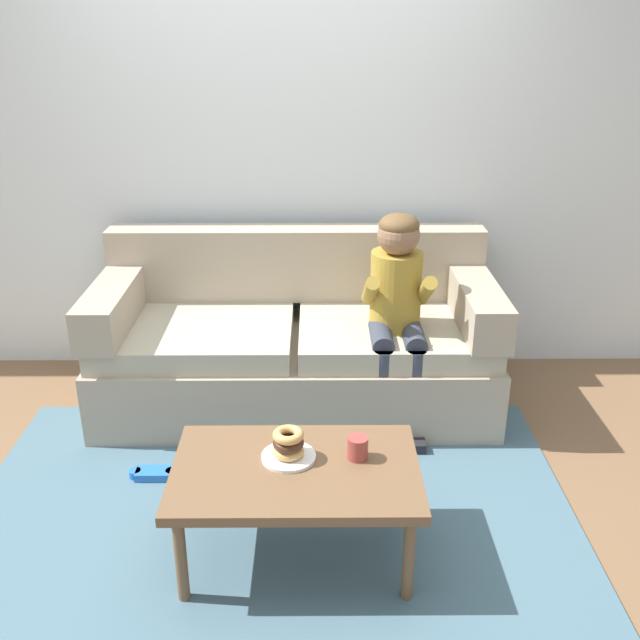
{
  "coord_description": "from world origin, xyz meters",
  "views": [
    {
      "loc": [
        0.2,
        -2.68,
        1.97
      ],
      "look_at": [
        0.22,
        0.45,
        0.65
      ],
      "focal_mm": 40.14,
      "sensor_mm": 36.0,
      "label": 1
    }
  ],
  "objects_px": {
    "coffee_table": "(296,477)",
    "donut": "(289,451)",
    "person_child": "(397,301)",
    "toy_controller": "(154,475)",
    "mug": "(358,448)",
    "couch": "(296,345)"
  },
  "relations": [
    {
      "from": "donut",
      "to": "toy_controller",
      "type": "bearing_deg",
      "value": 144.96
    },
    {
      "from": "couch",
      "to": "mug",
      "type": "bearing_deg",
      "value": -77.6
    },
    {
      "from": "toy_controller",
      "to": "mug",
      "type": "bearing_deg",
      "value": -49.01
    },
    {
      "from": "couch",
      "to": "mug",
      "type": "distance_m",
      "value": 1.24
    },
    {
      "from": "person_child",
      "to": "coffee_table",
      "type": "bearing_deg",
      "value": -114.56
    },
    {
      "from": "toy_controller",
      "to": "donut",
      "type": "bearing_deg",
      "value": -57.6
    },
    {
      "from": "mug",
      "to": "toy_controller",
      "type": "height_order",
      "value": "mug"
    },
    {
      "from": "mug",
      "to": "toy_controller",
      "type": "bearing_deg",
      "value": 153.54
    },
    {
      "from": "couch",
      "to": "toy_controller",
      "type": "bearing_deg",
      "value": -130.82
    },
    {
      "from": "person_child",
      "to": "mug",
      "type": "xyz_separation_m",
      "value": [
        -0.25,
        -1.0,
        -0.21
      ]
    },
    {
      "from": "mug",
      "to": "toy_controller",
      "type": "distance_m",
      "value": 1.11
    },
    {
      "from": "couch",
      "to": "toy_controller",
      "type": "xyz_separation_m",
      "value": [
        -0.65,
        -0.75,
        -0.31
      ]
    },
    {
      "from": "donut",
      "to": "couch",
      "type": "bearing_deg",
      "value": 90.03
    },
    {
      "from": "person_child",
      "to": "mug",
      "type": "height_order",
      "value": "person_child"
    },
    {
      "from": "couch",
      "to": "mug",
      "type": "xyz_separation_m",
      "value": [
        0.26,
        -1.2,
        0.13
      ]
    },
    {
      "from": "coffee_table",
      "to": "person_child",
      "type": "bearing_deg",
      "value": 65.44
    },
    {
      "from": "coffee_table",
      "to": "donut",
      "type": "distance_m",
      "value": 0.1
    },
    {
      "from": "mug",
      "to": "donut",
      "type": "bearing_deg",
      "value": -179.87
    },
    {
      "from": "person_child",
      "to": "toy_controller",
      "type": "relative_size",
      "value": 4.87
    },
    {
      "from": "person_child",
      "to": "toy_controller",
      "type": "bearing_deg",
      "value": -154.79
    },
    {
      "from": "coffee_table",
      "to": "donut",
      "type": "height_order",
      "value": "donut"
    },
    {
      "from": "mug",
      "to": "couch",
      "type": "bearing_deg",
      "value": 102.4
    }
  ]
}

